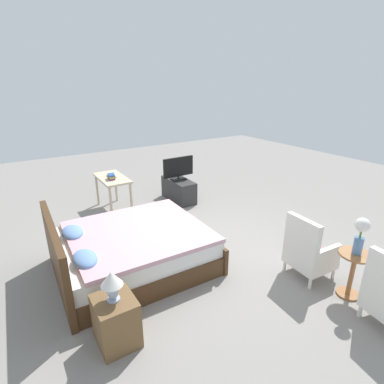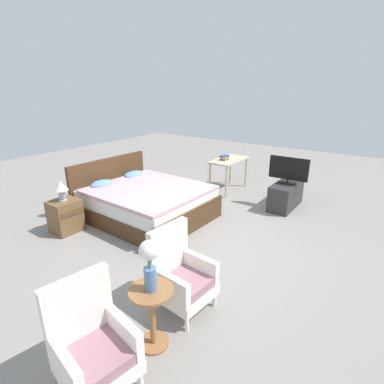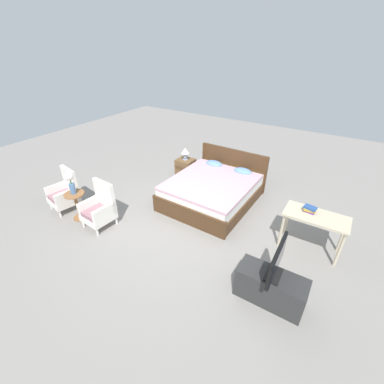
% 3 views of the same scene
% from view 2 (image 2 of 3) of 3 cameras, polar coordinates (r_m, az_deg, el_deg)
% --- Properties ---
extents(ground_plane, '(16.00, 16.00, 0.00)m').
position_cam_2_polar(ground_plane, '(4.94, 0.88, -8.00)').
color(ground_plane, gray).
extents(bed, '(1.82, 2.16, 0.96)m').
position_cam_2_polar(bed, '(5.53, -9.01, -1.73)').
color(bed, '#472D19').
rests_on(bed, ground_plane).
extents(armchair_by_window_left, '(0.63, 0.63, 0.92)m').
position_cam_2_polar(armchair_by_window_left, '(2.73, -18.45, -26.05)').
color(armchair_by_window_left, white).
rests_on(armchair_by_window_left, ground_plane).
extents(armchair_by_window_right, '(0.58, 0.58, 0.92)m').
position_cam_2_polar(armchair_by_window_right, '(3.31, -2.22, -15.72)').
color(armchair_by_window_right, white).
rests_on(armchair_by_window_right, ground_plane).
extents(side_table, '(0.40, 0.40, 0.61)m').
position_cam_2_polar(side_table, '(2.91, -7.60, -21.51)').
color(side_table, '#936038').
rests_on(side_table, ground_plane).
extents(flower_vase, '(0.17, 0.17, 0.48)m').
position_cam_2_polar(flower_vase, '(2.60, -8.13, -12.80)').
color(flower_vase, '#4C709E').
rests_on(flower_vase, side_table).
extents(nightstand, '(0.44, 0.41, 0.54)m').
position_cam_2_polar(nightstand, '(5.34, -22.96, -4.23)').
color(nightstand, brown).
rests_on(nightstand, ground_plane).
extents(table_lamp, '(0.22, 0.22, 0.33)m').
position_cam_2_polar(table_lamp, '(5.18, -23.66, 0.67)').
color(table_lamp, '#9EADC6').
rests_on(table_lamp, nightstand).
extents(tv_stand, '(0.96, 0.40, 0.50)m').
position_cam_2_polar(tv_stand, '(6.19, 17.42, -0.58)').
color(tv_stand, '#2D2D2D').
rests_on(tv_stand, ground_plane).
extents(tv_flatscreen, '(0.21, 0.75, 0.52)m').
position_cam_2_polar(tv_flatscreen, '(6.04, 17.91, 4.02)').
color(tv_flatscreen, black).
rests_on(tv_flatscreen, tv_stand).
extents(vanity_desk, '(1.04, 0.52, 0.73)m').
position_cam_2_polar(vanity_desk, '(6.86, 7.08, 5.36)').
color(vanity_desk, beige).
rests_on(vanity_desk, ground_plane).
extents(book_stack, '(0.22, 0.17, 0.11)m').
position_cam_2_polar(book_stack, '(6.74, 6.20, 6.54)').
color(book_stack, '#66387A').
rests_on(book_stack, vanity_desk).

